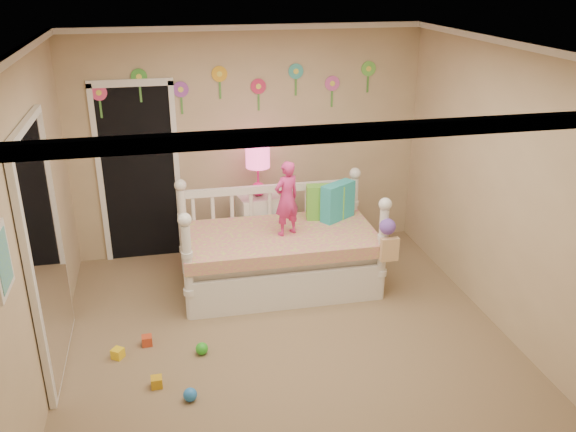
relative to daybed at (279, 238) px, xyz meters
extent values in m
cube|color=#7F684C|center=(-0.14, -1.22, -0.55)|extent=(4.00, 4.50, 0.01)
cube|color=white|center=(-0.14, -1.22, 2.05)|extent=(4.00, 4.50, 0.01)
cube|color=tan|center=(-0.14, 1.03, 0.75)|extent=(4.00, 0.01, 2.60)
cube|color=tan|center=(-2.14, -1.22, 0.75)|extent=(0.01, 4.50, 2.60)
cube|color=tan|center=(1.86, -1.22, 0.75)|extent=(0.01, 4.50, 2.60)
cube|color=#24A2B7|center=(0.70, 0.22, 0.27)|extent=(0.42, 0.34, 0.41)
cube|color=#66C53C|center=(0.57, 0.27, 0.25)|extent=(0.42, 0.21, 0.38)
imported|color=#DA3184|center=(0.07, -0.06, 0.45)|extent=(0.34, 0.29, 0.78)
cube|color=white|center=(-0.09, 0.72, -0.17)|extent=(0.51, 0.42, 0.76)
sphere|color=#D31C6E|center=(-0.09, 0.72, 0.29)|extent=(0.16, 0.16, 0.16)
cylinder|color=#D31C6E|center=(-0.09, 0.72, 0.46)|extent=(0.03, 0.03, 0.34)
cylinder|color=#EB4685|center=(-0.09, 0.72, 0.68)|extent=(0.27, 0.27, 0.25)
cube|color=black|center=(-1.39, 1.02, 0.48)|extent=(0.90, 0.04, 2.07)
cube|color=white|center=(-2.10, -0.92, 0.50)|extent=(0.07, 1.30, 2.10)
cube|color=white|center=(-2.11, -2.12, 1.00)|extent=(0.05, 0.34, 0.42)
camera|label=1|loc=(-1.13, -5.60, 2.61)|focal=37.63mm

